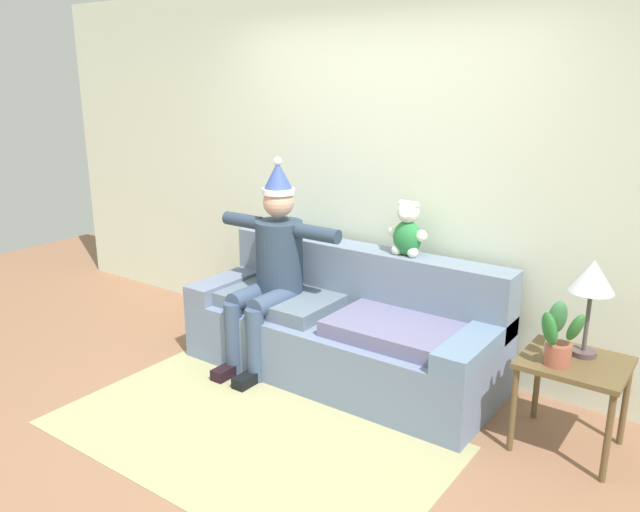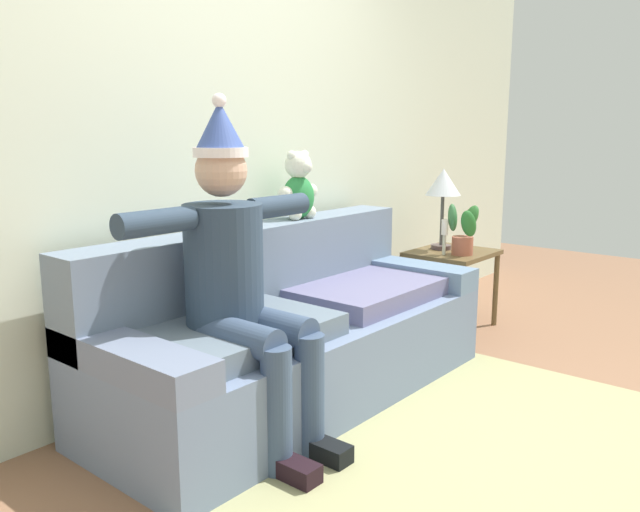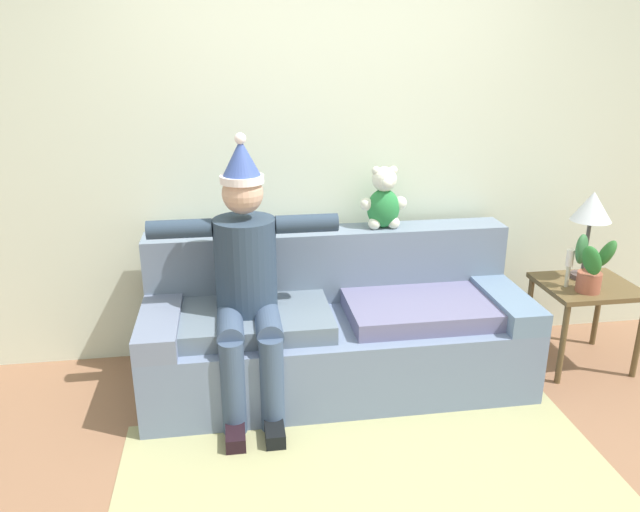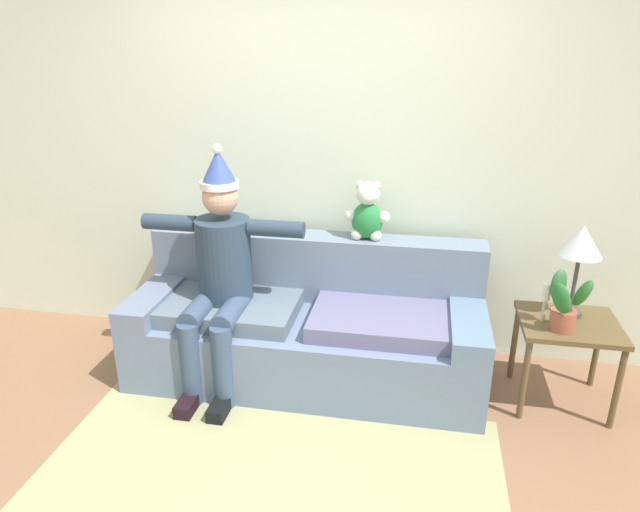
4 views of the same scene
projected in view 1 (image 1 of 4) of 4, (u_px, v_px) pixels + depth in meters
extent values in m
plane|color=#8E6247|center=(246.00, 436.00, 3.72)|extent=(10.00, 10.00, 0.00)
cube|color=silver|center=(384.00, 175.00, 4.55)|extent=(7.00, 0.10, 2.70)
cube|color=slate|center=(340.00, 346.00, 4.43)|extent=(2.21, 0.86, 0.43)
cube|color=slate|center=(364.00, 276.00, 4.55)|extent=(2.21, 0.24, 0.44)
cube|color=slate|center=(234.00, 282.00, 4.91)|extent=(0.22, 0.86, 0.13)
cube|color=slate|center=(477.00, 344.00, 3.80)|extent=(0.22, 0.86, 0.13)
cube|color=slate|center=(280.00, 299.00, 4.60)|extent=(0.88, 0.60, 0.10)
cube|color=slate|center=(400.00, 330.00, 4.04)|extent=(0.88, 0.60, 0.10)
cylinder|color=#2C3C50|center=(279.00, 256.00, 4.54)|extent=(0.34, 0.34, 0.52)
sphere|color=tan|center=(278.00, 202.00, 4.43)|extent=(0.22, 0.22, 0.22)
cylinder|color=white|center=(278.00, 191.00, 4.41)|extent=(0.23, 0.23, 0.04)
cone|color=#394F99|center=(278.00, 176.00, 4.38)|extent=(0.21, 0.21, 0.20)
sphere|color=white|center=(278.00, 161.00, 4.35)|extent=(0.06, 0.06, 0.06)
cylinder|color=#3C4E6B|center=(252.00, 295.00, 4.52)|extent=(0.14, 0.40, 0.14)
cylinder|color=#3C4E6B|center=(234.00, 338.00, 4.43)|extent=(0.13, 0.13, 0.53)
cube|color=black|center=(227.00, 371.00, 4.43)|extent=(0.10, 0.24, 0.08)
cylinder|color=#3C4E6B|center=(273.00, 301.00, 4.40)|extent=(0.14, 0.40, 0.14)
cylinder|color=#3C4E6B|center=(255.00, 345.00, 4.32)|extent=(0.13, 0.13, 0.53)
cube|color=black|center=(248.00, 379.00, 4.32)|extent=(0.10, 0.24, 0.08)
cylinder|color=#2C3C50|center=(243.00, 221.00, 4.67)|extent=(0.34, 0.10, 0.10)
cylinder|color=#2C3C50|center=(318.00, 234.00, 4.29)|extent=(0.34, 0.10, 0.10)
ellipsoid|color=#28803E|center=(407.00, 238.00, 4.27)|extent=(0.20, 0.16, 0.24)
sphere|color=silver|center=(408.00, 212.00, 4.22)|extent=(0.15, 0.15, 0.15)
sphere|color=silver|center=(404.00, 215.00, 4.17)|extent=(0.07, 0.07, 0.07)
sphere|color=silver|center=(402.00, 203.00, 4.23)|extent=(0.05, 0.05, 0.05)
sphere|color=silver|center=(416.00, 205.00, 4.17)|extent=(0.05, 0.05, 0.05)
sphere|color=silver|center=(394.00, 231.00, 4.32)|extent=(0.08, 0.08, 0.08)
sphere|color=silver|center=(397.00, 250.00, 4.30)|extent=(0.08, 0.08, 0.08)
sphere|color=silver|center=(421.00, 236.00, 4.20)|extent=(0.08, 0.08, 0.08)
sphere|color=silver|center=(413.00, 252.00, 4.23)|extent=(0.08, 0.08, 0.08)
cube|color=brown|center=(575.00, 363.00, 3.46)|extent=(0.55, 0.49, 0.03)
cylinder|color=brown|center=(513.00, 410.00, 3.51)|extent=(0.04, 0.04, 0.51)
cylinder|color=brown|center=(608.00, 438.00, 3.23)|extent=(0.04, 0.04, 0.51)
cylinder|color=brown|center=(537.00, 380.00, 3.85)|extent=(0.04, 0.04, 0.51)
cylinder|color=brown|center=(625.00, 404.00, 3.57)|extent=(0.04, 0.04, 0.51)
cylinder|color=#514042|center=(583.00, 352.00, 3.52)|extent=(0.14, 0.14, 0.03)
cylinder|color=#4D4D4A|center=(587.00, 321.00, 3.47)|extent=(0.02, 0.02, 0.35)
cone|color=silver|center=(593.00, 276.00, 3.40)|extent=(0.24, 0.24, 0.18)
cylinder|color=#A2563F|center=(558.00, 354.00, 3.40)|extent=(0.14, 0.14, 0.12)
ellipsoid|color=#2C6B2C|center=(576.00, 328.00, 3.30)|extent=(0.14, 0.15, 0.20)
ellipsoid|color=#346C3B|center=(558.00, 317.00, 3.41)|extent=(0.13, 0.12, 0.20)
ellipsoid|color=#256829|center=(550.00, 329.00, 3.33)|extent=(0.17, 0.13, 0.21)
cylinder|color=beige|center=(547.00, 344.00, 3.51)|extent=(0.02, 0.02, 0.13)
cylinder|color=white|center=(549.00, 324.00, 3.48)|extent=(0.04, 0.04, 0.10)
cube|color=tan|center=(247.00, 434.00, 3.72)|extent=(2.36, 1.36, 0.01)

